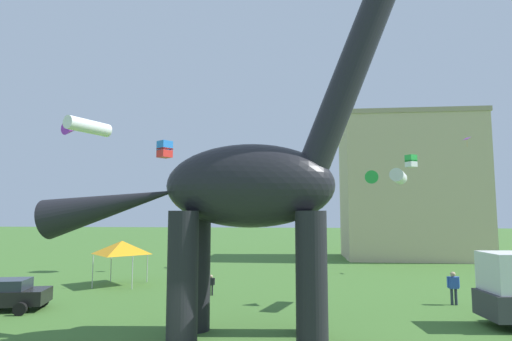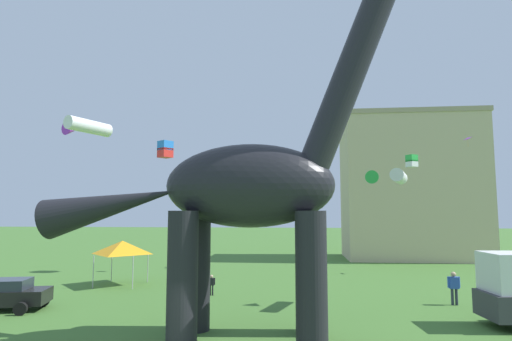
# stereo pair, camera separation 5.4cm
# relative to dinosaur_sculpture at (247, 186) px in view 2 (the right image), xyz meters

# --- Properties ---
(dinosaur_sculpture) EXTENTS (15.99, 3.39, 16.72)m
(dinosaur_sculpture) POSITION_rel_dinosaur_sculpture_xyz_m (0.00, 0.00, 0.00)
(dinosaur_sculpture) COLOR black
(dinosaur_sculpture) RESTS_ON ground_plane
(parked_sedan_left) EXTENTS (4.50, 2.73, 1.55)m
(parked_sedan_left) POSITION_rel_dinosaur_sculpture_xyz_m (-12.94, 3.55, -5.24)
(parked_sedan_left) COLOR black
(parked_sedan_left) RESTS_ON ground_plane
(person_photographer) EXTENTS (0.45, 0.20, 1.21)m
(person_photographer) POSITION_rel_dinosaur_sculpture_xyz_m (-3.18, 8.30, -5.31)
(person_photographer) COLOR black
(person_photographer) RESTS_ON ground_plane
(person_watching_child) EXTENTS (0.66, 0.29, 1.76)m
(person_watching_child) POSITION_rel_dinosaur_sculpture_xyz_m (10.38, 7.07, -4.98)
(person_watching_child) COLOR #2D3347
(person_watching_child) RESTS_ON ground_plane
(festival_canopy_tent) EXTENTS (3.15, 3.15, 3.00)m
(festival_canopy_tent) POSITION_rel_dinosaur_sculpture_xyz_m (-10.06, 11.14, -3.50)
(festival_canopy_tent) COLOR #B2B2B7
(festival_canopy_tent) RESTS_ON ground_plane
(kite_high_right) EXTENTS (3.05, 3.10, 0.88)m
(kite_high_right) POSITION_rel_dinosaur_sculpture_xyz_m (-11.16, 7.52, 4.22)
(kite_high_right) COLOR white
(kite_mid_right) EXTENTS (1.00, 1.00, 1.04)m
(kite_mid_right) POSITION_rel_dinosaur_sculpture_xyz_m (11.80, 19.42, 3.29)
(kite_mid_right) COLOR green
(kite_high_left) EXTENTS (2.50, 2.61, 0.74)m
(kite_high_left) POSITION_rel_dinosaur_sculpture_xyz_m (7.23, 6.40, 0.86)
(kite_high_left) COLOR white
(kite_near_high) EXTENTS (1.39, 1.39, 1.43)m
(kite_near_high) POSITION_rel_dinosaur_sculpture_xyz_m (-9.23, 17.37, 4.30)
(kite_near_high) COLOR #287AE5
(kite_near_low) EXTENTS (1.31, 1.10, 1.47)m
(kite_near_low) POSITION_rel_dinosaur_sculpture_xyz_m (-0.94, 20.54, 2.76)
(kite_near_low) COLOR white
(kite_mid_left) EXTENTS (0.59, 0.72, 0.83)m
(kite_mid_left) POSITION_rel_dinosaur_sculpture_xyz_m (16.24, 18.85, 5.05)
(kite_mid_left) COLOR purple
(kite_drifting) EXTENTS (0.44, 0.44, 0.49)m
(kite_drifting) POSITION_rel_dinosaur_sculpture_xyz_m (-6.02, 17.86, 2.77)
(kite_drifting) COLOR purple
(background_building_block) EXTENTS (14.46, 8.20, 15.57)m
(background_building_block) POSITION_rel_dinosaur_sculpture_xyz_m (14.31, 29.63, 1.75)
(background_building_block) COLOR #CCB78E
(background_building_block) RESTS_ON ground_plane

